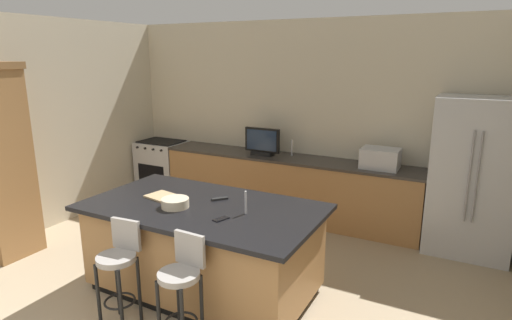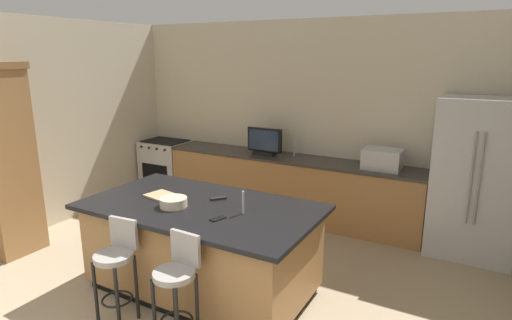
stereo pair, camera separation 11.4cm
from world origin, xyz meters
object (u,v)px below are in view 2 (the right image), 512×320
Objects in this scene: cell_phone at (218,219)px; cutting_board at (164,196)px; bar_stool_right at (177,282)px; tv_remote at (218,198)px; cabinet_tower at (2,157)px; bar_stool_left at (117,263)px; refrigerator at (476,179)px; tv_monitor at (264,143)px; kitchen_island at (202,247)px; range_oven at (166,167)px; fruit_bowl at (174,202)px; microwave at (382,159)px.

cutting_board is at bearing -177.04° from cell_phone.
bar_stool_right is 1.10m from tv_remote.
cabinet_tower is 2.35m from bar_stool_left.
cutting_board is at bearing 10.65° from cabinet_tower.
refrigerator reaches higher than tv_monitor.
range_oven is at bearing 136.81° from kitchen_island.
bar_stool_left is at bearing -113.35° from kitchen_island.
bar_stool_right is 2.52× the size of cutting_board.
bar_stool_left is (2.09, -3.08, 0.11)m from range_oven.
fruit_bowl is 0.56m from cell_phone.
tv_remote is (0.06, 0.22, 0.46)m from kitchen_island.
bar_stool_left is 0.99× the size of bar_stool_right.
tv_monitor reaches higher than cutting_board.
range_oven is 0.97× the size of bar_stool_right.
microwave is at bearing 35.08° from cabinet_tower.
fruit_bowl reaches higher than tv_remote.
range_oven is 5.49× the size of tv_remote.
microwave reaches higher than range_oven.
refrigerator is 3.16m from cell_phone.
microwave is 2.38m from tv_remote.
tv_remote is at bearing 13.11° from cabinet_tower.
fruit_bowl reaches higher than cutting_board.
cabinet_tower is (-0.15, -2.68, 0.72)m from range_oven.
bar_stool_left is 5.63× the size of tv_remote.
bar_stool_right is at bearing -74.59° from cell_phone.
kitchen_island is 2.66m from microwave.
cabinet_tower is at bearing -128.73° from tv_monitor.
bar_stool_left is at bearing -55.81° from range_oven.
cutting_board is (-2.80, -2.24, -0.01)m from refrigerator.
tv_monitor is 3.16m from bar_stool_right.
tv_remote is at bearing -138.37° from refrigerator.
bar_stool_right reaches higher than range_oven.
range_oven is 0.41× the size of cabinet_tower.
tv_monitor reaches higher than bar_stool_right.
range_oven is 6.22× the size of cell_phone.
cabinet_tower is at bearing -93.13° from range_oven.
refrigerator reaches higher than cell_phone.
bar_stool_right is at bearing -34.47° from tv_remote.
microwave is at bearing 59.64° from fruit_bowl.
microwave is 3.49m from bar_stool_left.
tv_monitor is at bearing -1.48° from range_oven.
tv_monitor is at bearing 87.32° from bar_stool_left.
bar_stool_left is 2.50× the size of cutting_board.
bar_stool_left is (0.13, -3.02, -0.53)m from tv_monitor.
tv_monitor is (-2.80, -0.00, 0.15)m from refrigerator.
fruit_bowl reaches higher than range_oven.
cell_phone is (2.94, 0.17, -0.26)m from cabinet_tower.
microwave is 2.66m from cell_phone.
refrigerator is 2.03× the size of range_oven.
cell_phone is at bearing -15.19° from cutting_board.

